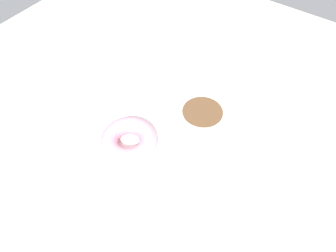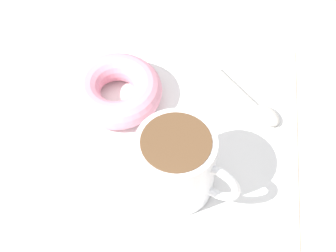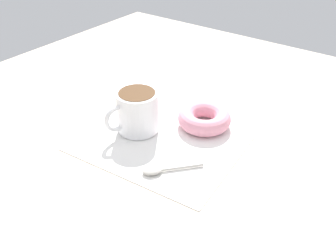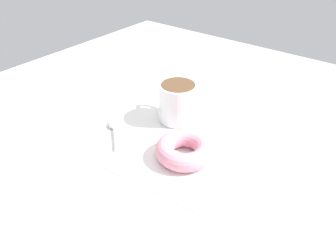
# 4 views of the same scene
# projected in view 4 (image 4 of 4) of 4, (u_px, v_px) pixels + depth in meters

# --- Properties ---
(ground_plane) EXTENTS (1.20, 1.20, 0.02)m
(ground_plane) POSITION_uv_depth(u_px,v_px,m) (177.00, 141.00, 0.69)
(ground_plane) COLOR beige
(napkin) EXTENTS (0.33, 0.33, 0.00)m
(napkin) POSITION_uv_depth(u_px,v_px,m) (168.00, 134.00, 0.69)
(napkin) COLOR white
(napkin) RESTS_ON ground_plane
(coffee_cup) EXTENTS (0.12, 0.09, 0.09)m
(coffee_cup) POSITION_uv_depth(u_px,v_px,m) (177.00, 101.00, 0.72)
(coffee_cup) COLOR white
(coffee_cup) RESTS_ON napkin
(donut) EXTENTS (0.11, 0.11, 0.03)m
(donut) POSITION_uv_depth(u_px,v_px,m) (184.00, 150.00, 0.62)
(donut) COLOR pink
(donut) RESTS_ON napkin
(spoon) EXTENTS (0.09, 0.09, 0.01)m
(spoon) POSITION_uv_depth(u_px,v_px,m) (114.00, 127.00, 0.70)
(spoon) COLOR #B7B2A8
(spoon) RESTS_ON napkin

